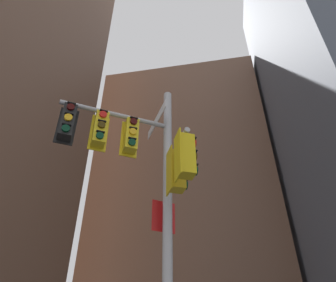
% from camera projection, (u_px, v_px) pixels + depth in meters
% --- Properties ---
extents(building_mid_block, '(17.54, 17.54, 30.51)m').
position_uv_depth(building_mid_block, '(190.00, 215.00, 35.68)').
color(building_mid_block, brown).
rests_on(building_mid_block, ground).
extents(signal_pole_assembly, '(3.62, 2.29, 8.68)m').
position_uv_depth(signal_pole_assembly, '(145.00, 177.00, 7.70)').
color(signal_pole_assembly, '#B2B2B5').
rests_on(signal_pole_assembly, ground).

